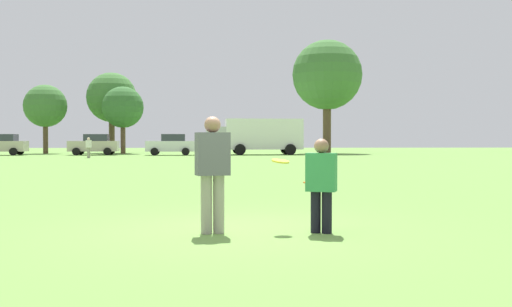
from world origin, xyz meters
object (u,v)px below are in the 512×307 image
Objects in this scene: player_defender at (321,181)px; bystander_sideline_watcher at (89,146)px; box_truck at (257,135)px; parked_car_center at (94,144)px; player_thrower at (213,168)px; parked_car_mid_right at (171,145)px; traffic_cone at (309,176)px; parked_car_mid_left at (2,145)px; frisbee at (280,161)px.

bystander_sideline_watcher is at bearing 107.27° from player_defender.
box_truck reaches higher than player_defender.
parked_car_center is 14.21m from box_truck.
parked_car_center reaches higher than player_defender.
parked_car_mid_right is at bearing 95.53° from player_thrower.
parked_car_mid_right reaches higher than player_thrower.
traffic_cone is 0.06× the size of box_truck.
box_truck is at bearing 33.23° from bystander_sideline_watcher.
frisbee is at bearing -65.75° from parked_car_mid_left.
parked_car_mid_right is (-7.10, 33.20, 0.69)m from traffic_cone.
parked_car_center is (-13.80, 34.02, 0.69)m from traffic_cone.
parked_car_center reaches higher than bystander_sideline_watcher.
parked_car_mid_right is 7.64m from box_truck.
parked_car_mid_left is at bearing 113.05° from player_thrower.
bystander_sideline_watcher is (-9.67, 36.23, -0.12)m from player_thrower.
parked_car_mid_right is at bearing 96.90° from frisbee.
bystander_sideline_watcher reaches higher than frisbee.
parked_car_mid_left and parked_car_mid_right have the same top height.
bystander_sideline_watcher is at bearing 106.52° from frisbee.
bystander_sideline_watcher is at bearing -127.82° from parked_car_mid_right.
player_defender is at bearing -72.73° from bystander_sideline_watcher.
parked_car_mid_left is at bearing -179.73° from parked_car_center.
parked_car_mid_left reaches higher than player_thrower.
player_thrower is at bearing -106.07° from traffic_cone.
parked_car_mid_left is (-18.75, 44.08, -0.05)m from player_thrower.
parked_car_mid_left is 14.59m from parked_car_mid_right.
bystander_sideline_watcher is (1.22, -7.89, -0.07)m from parked_car_center.
parked_car_center is at bearing 98.81° from bystander_sideline_watcher.
box_truck is at bearing 89.39° from traffic_cone.
box_truck is at bearing 10.77° from parked_car_mid_right.
box_truck is (2.25, 44.55, 0.69)m from frisbee.
frisbee is (-0.59, 0.22, 0.28)m from player_defender.
bystander_sideline_watcher is (9.08, -7.85, -0.07)m from parked_car_mid_left.
player_defender is 38.00m from bystander_sideline_watcher.
parked_car_mid_right is (-5.22, 43.13, -0.14)m from frisbee.
traffic_cone is at bearing -67.92° from parked_car_center.
parked_car_center is at bearing 172.96° from parked_car_mid_right.
player_thrower is 3.61× the size of traffic_cone.
player_defender is 45.92m from parked_car_center.
box_truck is at bearing 1.64° from parked_car_mid_left.
parked_car_center reaches higher than frisbee.
parked_car_mid_left is at bearing 139.16° from bystander_sideline_watcher.
bystander_sideline_watcher is (-12.58, 26.14, 0.63)m from traffic_cone.
player_defender is 0.16× the size of box_truck.
traffic_cone is at bearing -90.61° from box_truck.
parked_car_mid_left is (-20.37, 44.14, 0.14)m from player_defender.
bystander_sideline_watcher is at bearing -40.84° from parked_car_mid_left.
player_thrower is 10.53m from traffic_cone.
box_truck reaches higher than parked_car_mid_right.
player_defender is 43.74m from parked_car_mid_right.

